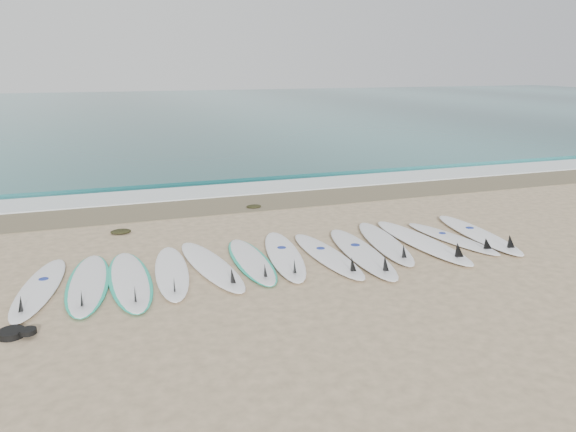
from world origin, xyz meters
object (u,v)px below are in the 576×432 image
object	(u,v)px
surfboard_0	(38,289)
surfboard_6	(285,255)
leash_coil	(15,333)
surfboard_12	(480,234)

from	to	relation	value
surfboard_0	surfboard_6	world-z (taller)	surfboard_6
surfboard_6	leash_coil	bearing A→B (deg)	-149.23
surfboard_0	leash_coil	world-z (taller)	surfboard_0
surfboard_6	leash_coil	xyz separation A→B (m)	(-4.01, -1.57, -0.01)
surfboard_0	leash_coil	distance (m)	1.40
surfboard_6	surfboard_12	world-z (taller)	surfboard_12
surfboard_12	surfboard_6	bearing A→B (deg)	-176.44
surfboard_12	leash_coil	size ratio (longest dim) A/B	6.00
surfboard_6	surfboard_0	bearing A→B (deg)	-167.94
surfboard_0	surfboard_6	distance (m)	3.85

